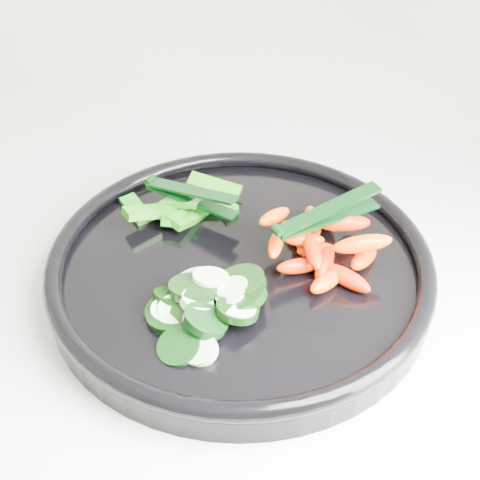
# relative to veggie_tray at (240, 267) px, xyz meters

# --- Properties ---
(veggie_tray) EXTENTS (0.49, 0.49, 0.04)m
(veggie_tray) POSITION_rel_veggie_tray_xyz_m (0.00, 0.00, 0.00)
(veggie_tray) COLOR black
(veggie_tray) RESTS_ON counter
(cucumber_pile) EXTENTS (0.12, 0.12, 0.04)m
(cucumber_pile) POSITION_rel_veggie_tray_xyz_m (-0.02, -0.07, 0.01)
(cucumber_pile) COLOR black
(cucumber_pile) RESTS_ON veggie_tray
(carrot_pile) EXTENTS (0.13, 0.14, 0.06)m
(carrot_pile) POSITION_rel_veggie_tray_xyz_m (0.08, 0.03, 0.02)
(carrot_pile) COLOR #F20F00
(carrot_pile) RESTS_ON veggie_tray
(pepper_pile) EXTENTS (0.13, 0.10, 0.04)m
(pepper_pile) POSITION_rel_veggie_tray_xyz_m (-0.08, 0.06, 0.01)
(pepper_pile) COLOR #136109
(pepper_pile) RESTS_ON veggie_tray
(tong_carrot) EXTENTS (0.09, 0.09, 0.02)m
(tong_carrot) POSITION_rel_veggie_tray_xyz_m (0.07, 0.04, 0.05)
(tong_carrot) COLOR black
(tong_carrot) RESTS_ON carrot_pile
(tong_pepper) EXTENTS (0.11, 0.05, 0.02)m
(tong_pepper) POSITION_rel_veggie_tray_xyz_m (-0.07, 0.06, 0.03)
(tong_pepper) COLOR black
(tong_pepper) RESTS_ON pepper_pile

